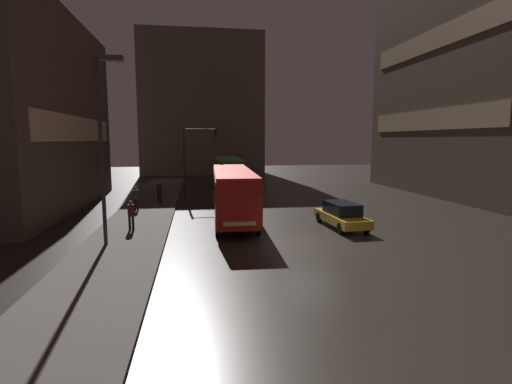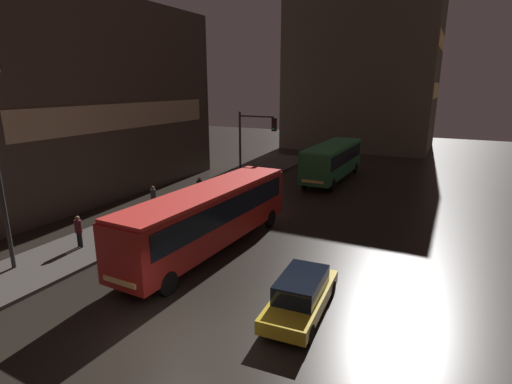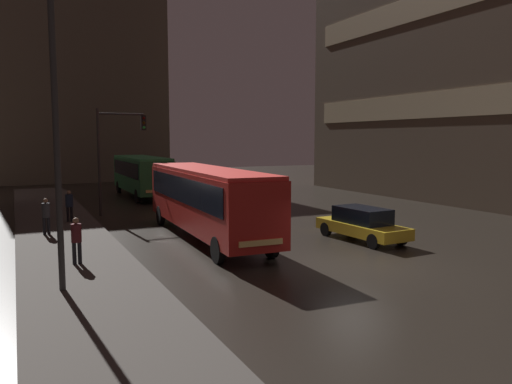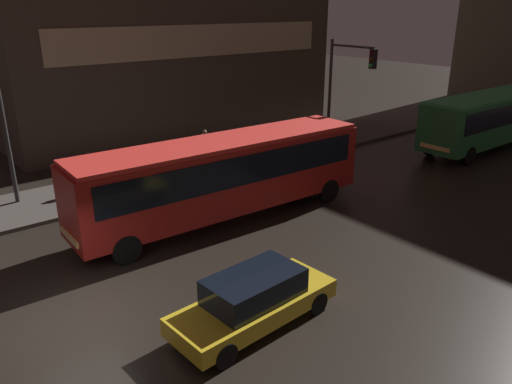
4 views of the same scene
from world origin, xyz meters
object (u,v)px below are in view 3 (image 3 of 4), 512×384
pedestrian_mid (46,213)px  pedestrian_near (69,203)px  pedestrian_far (76,237)px  street_lamp_sidewalk (63,91)px  bus_near (207,195)px  car_taxi (362,224)px  bus_far (142,172)px  traffic_light_main (115,144)px

pedestrian_mid → pedestrian_near: bearing=-81.5°
pedestrian_far → street_lamp_sidewalk: (-0.52, -3.00, 4.74)m
bus_near → pedestrian_far: size_ratio=7.28×
pedestrian_mid → street_lamp_sidewalk: (0.12, -9.36, 4.73)m
car_taxi → pedestrian_far: 12.05m
bus_far → street_lamp_sidewalk: (-7.60, -23.68, 3.91)m
bus_near → pedestrian_far: bus_near is taller
car_taxi → pedestrian_near: size_ratio=2.80×
traffic_light_main → street_lamp_sidewalk: size_ratio=0.72×
bus_far → pedestrian_mid: size_ratio=6.17×
pedestrian_far → traffic_light_main: size_ratio=0.26×
bus_near → pedestrian_mid: 7.45m
bus_far → street_lamp_sidewalk: bearing=72.8°
traffic_light_main → street_lamp_sidewalk: street_lamp_sidewalk is taller
pedestrian_near → pedestrian_mid: (-1.32, -3.31, -0.02)m
pedestrian_far → street_lamp_sidewalk: street_lamp_sidewalk is taller
traffic_light_main → pedestrian_far: bearing=-106.5°
pedestrian_mid → street_lamp_sidewalk: bearing=121.1°
bus_far → pedestrian_far: bus_far is taller
bus_near → pedestrian_mid: (-6.57, 3.41, -0.85)m
bus_near → street_lamp_sidewalk: (-6.45, -5.95, 3.87)m
car_taxi → traffic_light_main: size_ratio=0.75×
bus_far → pedestrian_mid: bearing=62.2°
street_lamp_sidewalk → bus_near: bearing=42.7°
pedestrian_mid → street_lamp_sidewalk: street_lamp_sidewalk is taller
bus_near → car_taxi: size_ratio=2.55×
bus_near → pedestrian_near: bearing=-50.0°
bus_near → car_taxi: bus_near is taller
bus_far → car_taxi: 21.75m
pedestrian_mid → traffic_light_main: size_ratio=0.27×
bus_far → traffic_light_main: bearing=68.4°
car_taxi → street_lamp_sidewalk: bearing=8.0°
bus_near → bus_far: size_ratio=1.16×
pedestrian_near → pedestrian_far: 9.70m
bus_near → pedestrian_mid: size_ratio=7.17×
bus_far → traffic_light_main: (-3.49, -8.57, 2.28)m
traffic_light_main → street_lamp_sidewalk: bearing=-105.2°
traffic_light_main → pedestrian_near: bearing=-140.1°
car_taxi → traffic_light_main: (-8.44, 12.57, 3.46)m
car_taxi → pedestrian_far: size_ratio=2.85×
pedestrian_mid → pedestrian_far: size_ratio=1.01×
pedestrian_mid → bus_far: bearing=-88.0°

